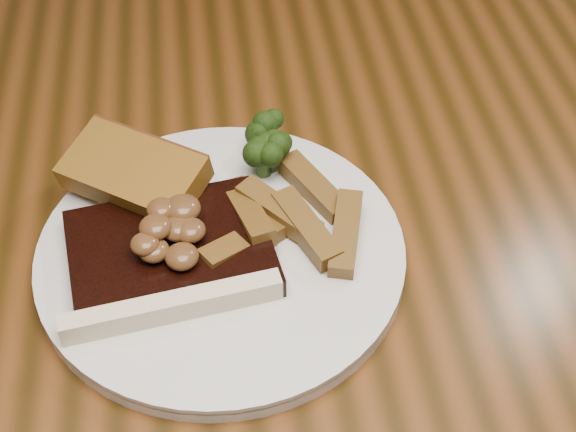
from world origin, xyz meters
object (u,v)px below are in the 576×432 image
object	(u,v)px
potato_wedges	(292,225)
garlic_bread	(137,190)
steak	(171,254)
plate	(221,255)
chair_far	(335,32)
dining_table	(293,309)

from	to	relation	value
potato_wedges	garlic_bread	bearing A→B (deg)	155.87
steak	potato_wedges	xyz separation A→B (m)	(0.10, 0.02, 0.00)
plate	chair_far	bearing A→B (deg)	71.72
steak	potato_wedges	distance (m)	0.10
steak	garlic_bread	size ratio (longest dim) A/B	1.36
dining_table	plate	world-z (taller)	plate
steak	garlic_bread	xyz separation A→B (m)	(-0.03, 0.07, 0.00)
steak	plate	bearing A→B (deg)	5.54
chair_far	steak	bearing A→B (deg)	85.80
chair_far	plate	world-z (taller)	chair_far
dining_table	potato_wedges	size ratio (longest dim) A/B	16.03
chair_far	potato_wedges	bearing A→B (deg)	93.23
garlic_bread	potato_wedges	world-z (taller)	same
steak	dining_table	bearing A→B (deg)	4.54
dining_table	chair_far	distance (m)	0.65
dining_table	garlic_bread	xyz separation A→B (m)	(-0.12, 0.05, 0.12)
garlic_bread	dining_table	bearing A→B (deg)	12.45
chair_far	plate	distance (m)	0.71
plate	steak	distance (m)	0.04
plate	garlic_bread	bearing A→B (deg)	135.45
plate	garlic_bread	distance (m)	0.09
chair_far	steak	distance (m)	0.73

